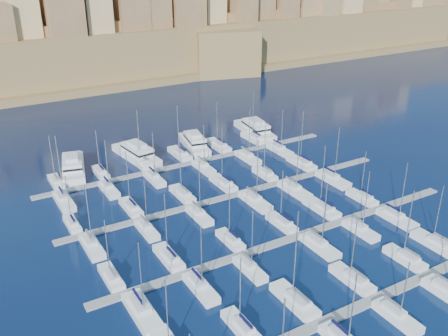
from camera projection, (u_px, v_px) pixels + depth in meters
ground at (260, 213)px, 109.11m from camera, size 600.00×600.00×0.00m
pontoon_near at (375, 299)px, 82.22m from camera, size 84.00×2.00×0.40m
pontoon_mid_near at (293, 238)px, 99.57m from camera, size 84.00×2.00×0.40m
pontoon_mid_far at (236, 194)px, 116.92m from camera, size 84.00×2.00×0.40m
pontoon_far at (193, 162)px, 134.26m from camera, size 84.00×2.00×0.40m
sailboat_1 at (241, 327)px, 75.45m from camera, size 2.51×8.37×13.17m
sailboat_2 at (295, 300)px, 81.05m from camera, size 3.02×10.06×17.24m
sailboat_3 at (352, 279)px, 86.31m from camera, size 2.73×9.11×13.17m
sailboat_4 at (405, 258)px, 92.06m from camera, size 2.59×8.62×14.74m
sailboat_5 at (435, 243)px, 96.63m from camera, size 2.91×9.71×13.18m
sailboat_9 at (397, 316)px, 77.62m from camera, size 2.55×8.50×11.49m
sailboat_12 at (111, 277)px, 86.75m from camera, size 2.46×8.20×12.25m
sailboat_13 at (169, 258)px, 92.24m from camera, size 2.74×9.12×13.96m
sailboat_14 at (230, 240)px, 97.77m from camera, size 2.38×7.93×12.96m
sailboat_15 at (282, 223)px, 103.76m from camera, size 2.51×8.37×12.78m
sailboat_16 at (322, 208)px, 109.57m from camera, size 2.95×9.82×15.56m
sailboat_17 at (362, 198)px, 114.15m from camera, size 2.45×8.17×12.42m
sailboat_18 at (142, 312)px, 78.44m from camera, size 3.23×10.77×14.25m
sailboat_19 at (201, 288)px, 84.12m from camera, size 2.71×9.03×13.36m
sailboat_20 at (250, 269)px, 89.11m from camera, size 2.47×8.22×12.97m
sailboat_21 at (319, 246)px, 95.85m from camera, size 2.81×9.38×14.46m
sailboat_22 at (360, 230)px, 101.30m from camera, size 2.55×8.52×14.20m
sailboat_23 at (397, 218)px, 105.53m from camera, size 2.84×9.46×13.97m
sailboat_24 at (72, 224)px, 103.32m from camera, size 2.23×7.45×11.91m
sailboat_25 at (131, 208)px, 109.90m from camera, size 2.66×8.87×14.30m
sailboat_26 at (182, 194)px, 115.81m from camera, size 2.73×9.12×15.47m
sailboat_27 at (223, 183)px, 121.06m from camera, size 2.84×9.46×15.20m
sailboat_28 at (265, 174)px, 126.07m from camera, size 2.47×8.25×13.72m
sailboat_29 at (302, 163)px, 132.30m from camera, size 2.92×9.73×15.33m
sailboat_30 at (92, 246)px, 95.78m from camera, size 2.78×9.28×14.32m
sailboat_31 at (147, 229)px, 101.46m from camera, size 2.49×8.31×12.27m
sailboat_32 at (199, 215)px, 106.85m from camera, size 2.59×8.63×13.80m
sailboat_33 at (255, 201)px, 112.73m from camera, size 3.00×9.99×16.07m
sailboat_34 at (294, 190)px, 117.86m from camera, size 3.01×10.04×14.88m
sailboat_35 at (333, 179)px, 123.29m from camera, size 3.05×10.15×14.67m
sailboat_36 at (56, 182)px, 121.85m from camera, size 2.48×8.26×12.98m
sailboat_37 at (101, 172)px, 126.98m from camera, size 2.46×8.20×12.21m
sailboat_38 at (141, 162)px, 133.06m from camera, size 3.10×10.33×15.28m
sailboat_39 at (180, 154)px, 138.25m from camera, size 3.05×10.17×14.73m
sailboat_40 at (218, 145)px, 144.07m from camera, size 3.15×10.49×14.12m
sailboat_41 at (254, 138)px, 149.47m from camera, size 3.01×10.02×15.41m
sailboat_42 at (64, 201)px, 112.77m from camera, size 3.07×10.22×16.77m
sailboat_43 at (109, 189)px, 118.21m from camera, size 2.69×8.96×13.66m
sailboat_44 at (154, 179)px, 123.63m from camera, size 2.66×8.85×13.22m
sailboat_45 at (203, 167)px, 129.94m from camera, size 2.69×8.98×12.70m
sailboat_46 at (248, 157)px, 136.00m from camera, size 2.85×9.49×14.63m
sailboat_47 at (280, 150)px, 140.99m from camera, size 2.83×9.45×13.14m
motor_yacht_a at (73, 166)px, 128.14m from camera, size 9.62×18.89×5.25m
motor_yacht_b at (137, 153)px, 136.33m from camera, size 7.95×19.11×5.25m
motor_yacht_c at (194, 142)px, 143.64m from camera, size 8.09×17.41×5.25m
motor_yacht_d at (255, 129)px, 154.38m from camera, size 7.85×19.35×5.25m
fortified_city at (68, 40)px, 225.45m from camera, size 460.00×108.95×59.52m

